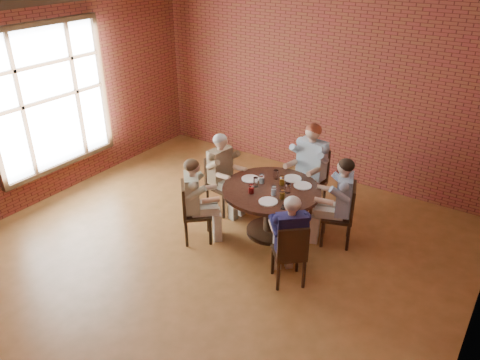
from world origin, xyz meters
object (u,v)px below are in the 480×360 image
Objects in this scene: diner_c at (223,174)px; chair_e at (290,253)px; diner_d at (196,201)px; diner_e at (290,240)px; chair_b at (312,176)px; diner_a at (339,202)px; smartphone at (284,207)px; diner_b at (309,168)px; chair_d at (191,210)px; chair_a at (344,212)px; chair_c at (219,181)px; dining_table at (271,202)px.

chair_e is (1.75, -1.01, -0.16)m from diner_c.
diner_d is 1.60m from chair_e.
diner_e is (1.70, -0.96, -0.03)m from diner_c.
chair_b is at bearing -113.94° from diner_e.
diner_a is 1.05× the size of diner_e.
smartphone is (1.36, -0.51, 0.11)m from diner_c.
chair_d is (-0.95, -1.77, -0.21)m from diner_b.
chair_c is at bearing -104.25° from chair_a.
diner_b reaches higher than diner_e.
chair_a is at bearing 20.03° from dining_table.
diner_a is 1.45× the size of chair_d.
diner_e is at bearing -68.77° from smartphone.
diner_a is 0.93× the size of diner_b.
chair_a is 1.20m from diner_e.
diner_a reaches higher than dining_table.
chair_a reaches higher than smartphone.
diner_e is at bearing -27.42° from diner_a.
chair_d reaches higher than smartphone.
chair_c is at bearing 144.67° from smartphone.
diner_c reaches higher than dining_table.
chair_e is at bearing 90.00° from diner_e.
chair_d is 0.71× the size of diner_d.
diner_a is 1.22m from chair_e.
diner_c is at bearing -135.31° from diner_b.
diner_c is 1.02× the size of diner_d.
diner_e is 10.10× the size of smartphone.
diner_c reaches higher than chair_c.
diner_d is (-0.90, -1.81, 0.11)m from chair_b.
chair_e is (1.83, -1.02, -0.01)m from chair_c.
chair_b is 1.07× the size of chair_c.
chair_c is 0.17m from diner_c.
chair_d is (-1.82, -1.13, -0.01)m from chair_a.
chair_b is 0.77× the size of diner_d.
diner_d is (0.25, -0.88, 0.14)m from chair_c.
diner_b is 2.00m from chair_e.
smartphone is (1.20, 0.36, 0.12)m from diner_d.
chair_e is at bearing -47.67° from dining_table.
diner_c reaches higher than chair_e.
diner_c reaches higher than chair_d.
diner_a is (0.89, 0.33, 0.13)m from dining_table.
diner_a is 2.07m from chair_d.
diner_a is 1.03× the size of diner_d.
chair_b reaches higher than chair_a.
chair_b is 0.76× the size of diner_c.
chair_b is at bearing 85.79° from smartphone.
chair_c is (-1.93, -0.18, -0.16)m from diner_a.
diner_b is 11.46× the size of smartphone.
dining_table is 0.97m from diner_c.
chair_b is at bearing 84.09° from dining_table.
dining_table is 1.10× the size of diner_d.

